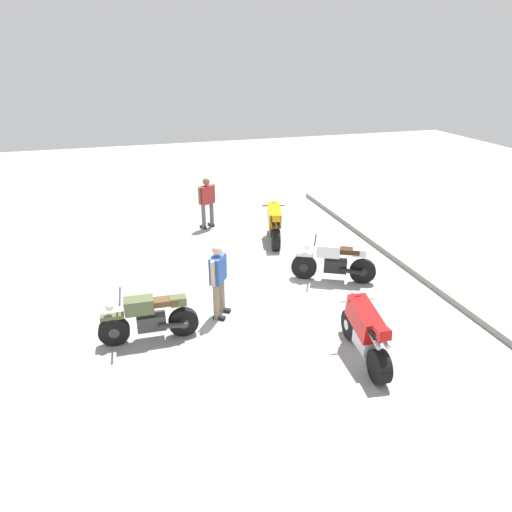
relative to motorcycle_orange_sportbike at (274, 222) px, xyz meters
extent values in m
plane|color=#9E9E99|center=(2.98, -1.76, -0.59)|extent=(40.00, 40.00, 0.00)
cube|color=gray|center=(2.98, 2.84, -0.52)|extent=(14.00, 0.30, 0.15)
cylinder|color=black|center=(-0.64, 0.16, -0.29)|extent=(0.62, 0.30, 0.60)
cylinder|color=black|center=(0.67, -0.17, -0.29)|extent=(0.64, 0.36, 0.60)
cylinder|color=black|center=(-0.64, 0.16, -0.29)|extent=(0.25, 0.23, 0.21)
cylinder|color=black|center=(0.67, -0.17, -0.29)|extent=(0.25, 0.23, 0.21)
cube|color=black|center=(0.06, -0.02, -0.19)|extent=(0.61, 0.41, 0.32)
cube|color=orange|center=(-0.09, 0.02, 0.21)|extent=(1.05, 0.59, 0.57)
cone|color=orange|center=(-0.59, 0.15, 0.36)|extent=(0.43, 0.42, 0.39)
cube|color=black|center=(0.30, -0.08, 0.28)|extent=(0.65, 0.40, 0.12)
cube|color=orange|center=(0.59, -0.15, 0.36)|extent=(0.39, 0.30, 0.23)
cylinder|color=black|center=(0.56, -0.06, 0.18)|extent=(0.41, 0.18, 0.17)
cylinder|color=black|center=(0.52, -0.21, 0.18)|extent=(0.41, 0.18, 0.17)
cylinder|color=black|center=(-0.45, 0.11, 0.38)|extent=(0.21, 0.69, 0.04)
sphere|color=silver|center=(-0.67, 0.17, 0.31)|extent=(0.16, 0.16, 0.16)
cylinder|color=black|center=(2.60, -0.07, -0.27)|extent=(0.39, 0.63, 0.64)
cylinder|color=black|center=(3.24, 1.22, -0.27)|extent=(0.39, 0.63, 0.64)
cylinder|color=black|center=(2.60, -0.07, -0.27)|extent=(0.23, 0.26, 0.22)
cylinder|color=black|center=(3.24, 1.22, -0.27)|extent=(0.23, 0.26, 0.22)
cube|color=black|center=(2.94, 0.62, -0.17)|extent=(0.50, 0.63, 0.32)
cube|color=silver|center=(2.85, 0.44, 0.23)|extent=(0.54, 0.64, 0.30)
cube|color=silver|center=(2.60, -0.07, 0.08)|extent=(0.34, 0.47, 0.08)
cube|color=#382314|center=(3.05, 0.84, 0.25)|extent=(0.50, 0.65, 0.12)
cube|color=silver|center=(3.19, 1.11, 0.23)|extent=(0.34, 0.38, 0.18)
cylinder|color=black|center=(3.27, 0.90, -0.22)|extent=(0.35, 0.55, 0.16)
cylinder|color=black|center=(2.70, 0.14, 0.48)|extent=(0.64, 0.34, 0.04)
sphere|color=silver|center=(2.61, -0.05, 0.28)|extent=(0.16, 0.16, 0.16)
cylinder|color=black|center=(4.22, -4.71, -0.29)|extent=(0.18, 0.60, 0.60)
cylinder|color=black|center=(4.26, -3.36, -0.29)|extent=(0.18, 0.60, 0.60)
cylinder|color=#333333|center=(4.22, -4.71, -0.29)|extent=(0.19, 0.22, 0.21)
cylinder|color=#333333|center=(4.26, -3.36, -0.29)|extent=(0.19, 0.22, 0.21)
cube|color=#333333|center=(4.24, -3.98, -0.19)|extent=(0.30, 0.57, 0.32)
cube|color=#515B38|center=(4.23, -4.18, 0.21)|extent=(0.34, 0.57, 0.30)
cube|color=#515B38|center=(4.22, -4.71, 0.04)|extent=(0.17, 0.44, 0.08)
cube|color=brown|center=(4.25, -3.73, 0.23)|extent=(0.28, 0.61, 0.12)
cube|color=#515B38|center=(4.26, -3.43, 0.21)|extent=(0.23, 0.33, 0.18)
cylinder|color=#333333|center=(4.42, -3.59, -0.24)|extent=(0.13, 0.56, 0.16)
cylinder|color=#333333|center=(4.22, -4.51, 0.46)|extent=(0.70, 0.06, 0.04)
sphere|color=silver|center=(4.21, -4.73, 0.26)|extent=(0.16, 0.16, 0.16)
cylinder|color=black|center=(5.31, -0.17, -0.29)|extent=(0.61, 0.22, 0.60)
cylinder|color=black|center=(6.65, -0.30, -0.29)|extent=(0.62, 0.28, 0.60)
cylinder|color=silver|center=(5.31, -0.17, -0.29)|extent=(0.23, 0.20, 0.21)
cylinder|color=silver|center=(6.65, -0.30, -0.29)|extent=(0.23, 0.20, 0.21)
cube|color=silver|center=(6.03, -0.24, -0.19)|extent=(0.58, 0.33, 0.32)
cube|color=red|center=(5.88, -0.23, 0.21)|extent=(1.02, 0.45, 0.57)
cone|color=red|center=(5.36, -0.18, 0.36)|extent=(0.39, 0.37, 0.39)
cube|color=black|center=(6.28, -0.27, 0.28)|extent=(0.62, 0.32, 0.12)
cube|color=red|center=(6.58, -0.30, 0.36)|extent=(0.37, 0.25, 0.23)
cylinder|color=silver|center=(6.53, -0.21, 0.18)|extent=(0.40, 0.13, 0.17)
cylinder|color=silver|center=(6.52, -0.37, 0.18)|extent=(0.40, 0.13, 0.17)
cylinder|color=silver|center=(5.50, -0.19, 0.38)|extent=(0.10, 0.70, 0.04)
sphere|color=silver|center=(5.28, -0.17, 0.31)|extent=(0.16, 0.16, 0.16)
cylinder|color=gray|center=(3.87, -2.60, -0.18)|extent=(0.18, 0.18, 0.83)
cube|color=black|center=(3.90, -2.55, -0.55)|extent=(0.23, 0.27, 0.08)
cylinder|color=gray|center=(3.59, -2.42, -0.18)|extent=(0.18, 0.18, 0.83)
cube|color=black|center=(3.63, -2.37, -0.55)|extent=(0.23, 0.27, 0.08)
cube|color=#3359A5|center=(3.73, -2.51, 0.53)|extent=(0.51, 0.44, 0.59)
cylinder|color=#D8AD8C|center=(3.96, -2.66, 0.55)|extent=(0.12, 0.12, 0.55)
cylinder|color=#D8AD8C|center=(3.50, -2.35, 0.55)|extent=(0.12, 0.12, 0.55)
sphere|color=#D8AD8C|center=(3.73, -2.51, 0.97)|extent=(0.22, 0.22, 0.22)
cylinder|color=#59595B|center=(-1.77, -1.56, -0.18)|extent=(0.17, 0.17, 0.82)
cube|color=black|center=(-1.82, -1.59, -0.55)|extent=(0.28, 0.20, 0.08)
cylinder|color=#59595B|center=(-1.63, -1.86, -0.18)|extent=(0.17, 0.17, 0.82)
cube|color=black|center=(-1.68, -1.88, -0.55)|extent=(0.28, 0.20, 0.08)
cube|color=#B23333|center=(-1.70, -1.71, 0.52)|extent=(0.40, 0.51, 0.58)
cylinder|color=brown|center=(-1.81, -1.46, 0.53)|extent=(0.12, 0.12, 0.55)
cylinder|color=brown|center=(-1.58, -1.96, 0.53)|extent=(0.12, 0.12, 0.55)
sphere|color=brown|center=(-1.70, -1.71, 0.95)|extent=(0.22, 0.22, 0.22)
camera|label=1|loc=(12.19, -4.17, 4.70)|focal=31.97mm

